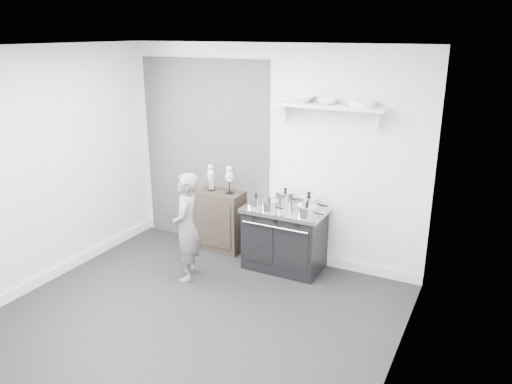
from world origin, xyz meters
TOP-DOWN VIEW (x-y plane):
  - ground at (0.00, 0.00)m, footprint 4.00×4.00m
  - room_shell at (-0.09, 0.15)m, footprint 4.02×3.62m
  - wall_shelf at (0.80, 1.68)m, footprint 1.30×0.26m
  - stove at (0.37, 1.48)m, footprint 0.99×0.62m
  - side_cabinet at (-0.63, 1.61)m, footprint 0.63×0.37m
  - child at (-0.55, 0.72)m, footprint 0.48×0.56m
  - pot_front_left at (0.03, 1.36)m, footprint 0.31×0.22m
  - pot_back_left at (0.31, 1.62)m, footprint 0.33×0.24m
  - pot_back_right at (0.64, 1.55)m, footprint 0.39×0.30m
  - pot_front_right at (0.71, 1.32)m, footprint 0.32×0.23m
  - pot_front_center at (0.24, 1.31)m, footprint 0.29×0.20m
  - skeleton_full at (-0.76, 1.61)m, footprint 0.11×0.07m
  - skeleton_torso at (-0.48, 1.61)m, footprint 0.12×0.08m
  - bowl_large at (0.45, 1.67)m, footprint 0.31×0.31m
  - bowl_small at (0.78, 1.67)m, footprint 0.22×0.22m
  - plate_stack at (1.18, 1.67)m, footprint 0.28×0.28m

SIDE VIEW (x-z plane):
  - ground at x=0.00m, z-range 0.00..0.00m
  - stove at x=0.37m, z-range 0.00..0.79m
  - side_cabinet at x=-0.63m, z-range 0.00..0.81m
  - child at x=-0.55m, z-range 0.00..1.30m
  - pot_front_center at x=0.24m, z-range 0.77..0.93m
  - pot_front_left at x=0.03m, z-range 0.77..0.95m
  - pot_front_right at x=0.71m, z-range 0.77..0.95m
  - pot_back_left at x=0.31m, z-range 0.77..0.98m
  - pot_back_right at x=0.64m, z-range 0.77..1.00m
  - skeleton_full at x=-0.76m, z-range 0.81..1.22m
  - skeleton_torso at x=-0.48m, z-range 0.81..1.24m
  - room_shell at x=-0.09m, z-range 0.28..2.99m
  - wall_shelf at x=0.80m, z-range 1.89..2.13m
  - plate_stack at x=1.18m, z-range 2.04..2.10m
  - bowl_small at x=0.78m, z-range 2.04..2.11m
  - bowl_large at x=0.45m, z-range 2.04..2.12m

